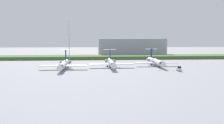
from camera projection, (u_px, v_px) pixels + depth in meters
ground_plane at (110, 64)px, 150.77m from camera, size 500.00×500.00×0.00m
grass_berm at (106, 57)px, 189.19m from camera, size 320.00×20.00×2.30m
regional_jet_nearest at (64, 64)px, 127.49m from camera, size 22.81×31.00×9.00m
regional_jet_second at (111, 63)px, 134.72m from camera, size 22.81×31.00×9.00m
regional_jet_third at (156, 61)px, 141.81m from camera, size 22.81×31.00×9.00m
antenna_mast at (69, 44)px, 175.85m from camera, size 4.40×0.50×26.83m
distant_hangar at (131, 47)px, 223.30m from camera, size 55.45×29.64×14.50m
baggage_tug at (179, 69)px, 120.74m from camera, size 1.72×3.20×2.30m
safety_cone_front_marker at (160, 71)px, 120.58m from camera, size 0.44×0.44×0.55m
safety_cone_mid_marker at (167, 70)px, 120.67m from camera, size 0.44×0.44×0.55m
safety_cone_rear_marker at (174, 70)px, 120.89m from camera, size 0.44×0.44×0.55m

